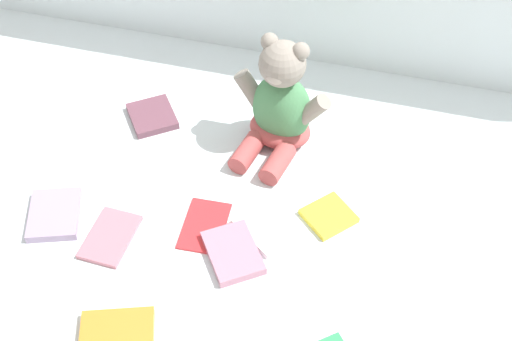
% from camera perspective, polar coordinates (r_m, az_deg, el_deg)
% --- Properties ---
extents(ground_plane, '(3.20, 3.20, 0.00)m').
position_cam_1_polar(ground_plane, '(1.52, 0.89, 0.20)').
color(ground_plane, silver).
extents(teddy_bear, '(0.23, 0.22, 0.27)m').
position_cam_1_polar(teddy_bear, '(1.51, 1.98, 5.23)').
color(teddy_bear, '#4C8C59').
rests_on(teddy_bear, ground_plane).
extents(book_case_0, '(0.09, 0.13, 0.01)m').
position_cam_1_polar(book_case_0, '(1.42, -11.84, -5.33)').
color(book_case_0, '#BE6E7E').
rests_on(book_case_0, ground_plane).
extents(book_case_1, '(0.15, 0.16, 0.02)m').
position_cam_1_polar(book_case_1, '(1.36, -1.90, -6.75)').
color(book_case_1, '#BA7991').
rests_on(book_case_1, ground_plane).
extents(book_case_2, '(0.09, 0.14, 0.01)m').
position_cam_1_polar(book_case_2, '(1.41, -4.24, -4.48)').
color(book_case_2, red).
rests_on(book_case_2, ground_plane).
extents(book_case_4, '(0.15, 0.15, 0.01)m').
position_cam_1_polar(book_case_4, '(1.41, 0.93, -4.63)').
color(book_case_4, white).
rests_on(book_case_4, ground_plane).
extents(book_case_5, '(0.14, 0.15, 0.02)m').
position_cam_1_polar(book_case_5, '(1.64, -8.49, 4.42)').
color(book_case_5, brown).
rests_on(book_case_5, ground_plane).
extents(book_case_6, '(0.15, 0.13, 0.02)m').
position_cam_1_polar(book_case_6, '(1.29, -11.29, -13.02)').
color(book_case_6, orange).
rests_on(book_case_6, ground_plane).
extents(book_case_7, '(0.13, 0.13, 0.01)m').
position_cam_1_polar(book_case_7, '(1.43, 5.97, -3.72)').
color(book_case_7, yellow).
rests_on(book_case_7, ground_plane).
extents(book_case_8, '(0.14, 0.15, 0.02)m').
position_cam_1_polar(book_case_8, '(1.48, -16.16, -3.48)').
color(book_case_8, '#A08AAC').
rests_on(book_case_8, ground_plane).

